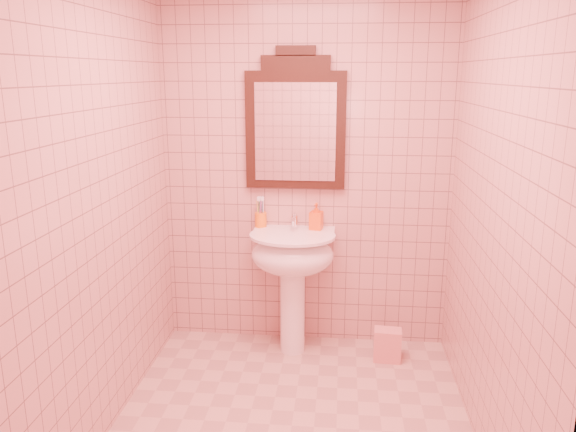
# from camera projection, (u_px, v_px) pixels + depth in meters

# --- Properties ---
(floor) EXTENTS (2.20, 2.20, 0.00)m
(floor) POSITION_uv_depth(u_px,v_px,m) (292.00, 426.00, 3.14)
(floor) COLOR #C6A38F
(floor) RESTS_ON ground
(back_wall) EXTENTS (2.00, 0.02, 2.50)m
(back_wall) POSITION_uv_depth(u_px,v_px,m) (306.00, 172.00, 3.89)
(back_wall) COLOR tan
(back_wall) RESTS_ON floor
(pedestal_sink) EXTENTS (0.58, 0.58, 0.86)m
(pedestal_sink) POSITION_uv_depth(u_px,v_px,m) (293.00, 262.00, 3.82)
(pedestal_sink) COLOR white
(pedestal_sink) RESTS_ON floor
(faucet) EXTENTS (0.04, 0.16, 0.11)m
(faucet) POSITION_uv_depth(u_px,v_px,m) (294.00, 221.00, 3.89)
(faucet) COLOR white
(faucet) RESTS_ON pedestal_sink
(mirror) EXTENTS (0.68, 0.06, 0.95)m
(mirror) POSITION_uv_depth(u_px,v_px,m) (295.00, 124.00, 3.79)
(mirror) COLOR black
(mirror) RESTS_ON back_wall
(toothbrush_cup) EXTENTS (0.08, 0.08, 0.19)m
(toothbrush_cup) POSITION_uv_depth(u_px,v_px,m) (261.00, 219.00, 3.94)
(toothbrush_cup) COLOR orange
(toothbrush_cup) RESTS_ON pedestal_sink
(soap_dispenser) EXTENTS (0.10, 0.10, 0.19)m
(soap_dispenser) POSITION_uv_depth(u_px,v_px,m) (316.00, 216.00, 3.86)
(soap_dispenser) COLOR #E95613
(soap_dispenser) RESTS_ON pedestal_sink
(towel) EXTENTS (0.19, 0.13, 0.22)m
(towel) POSITION_uv_depth(u_px,v_px,m) (387.00, 345.00, 3.83)
(towel) COLOR tan
(towel) RESTS_ON floor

